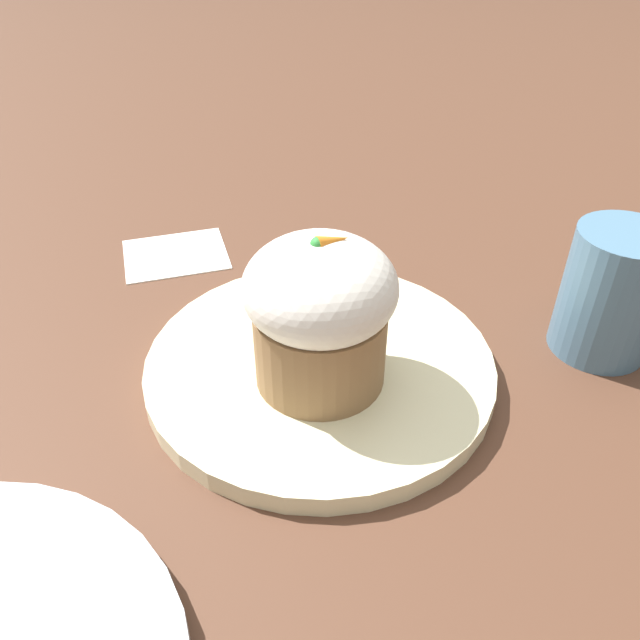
{
  "coord_description": "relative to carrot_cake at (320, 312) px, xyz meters",
  "views": [
    {
      "loc": [
        -0.14,
        -0.31,
        0.3
      ],
      "look_at": [
        -0.01,
        -0.02,
        0.06
      ],
      "focal_mm": 35.0,
      "sensor_mm": 36.0,
      "label": 1
    }
  ],
  "objects": [
    {
      "name": "paper_napkin",
      "position": [
        -0.05,
        0.23,
        -0.07
      ],
      "size": [
        0.1,
        0.09,
        0.0
      ],
      "color": "white",
      "rests_on": "ground_plane"
    },
    {
      "name": "spoon",
      "position": [
        0.04,
        0.03,
        -0.05
      ],
      "size": [
        0.09,
        0.1,
        0.01
      ],
      "color": "#B7B7BC",
      "rests_on": "dessert_plate"
    },
    {
      "name": "dessert_plate",
      "position": [
        0.01,
        0.02,
        -0.06
      ],
      "size": [
        0.25,
        0.25,
        0.02
      ],
      "color": "beige",
      "rests_on": "ground_plane"
    },
    {
      "name": "carrot_cake",
      "position": [
        0.0,
        0.0,
        0.0
      ],
      "size": [
        0.1,
        0.1,
        0.11
      ],
      "color": "olive",
      "rests_on": "dessert_plate"
    },
    {
      "name": "ground_plane",
      "position": [
        0.01,
        0.02,
        -0.07
      ],
      "size": [
        4.0,
        4.0,
        0.0
      ],
      "primitive_type": "plane",
      "color": "#513323"
    },
    {
      "name": "coffee_cup",
      "position": [
        0.22,
        -0.04,
        -0.02
      ],
      "size": [
        0.1,
        0.07,
        0.1
      ],
      "color": "teal",
      "rests_on": "ground_plane"
    }
  ]
}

